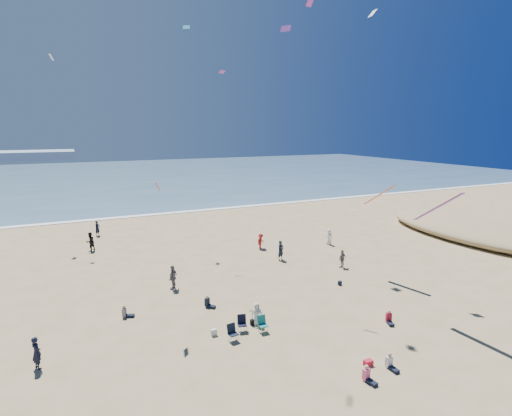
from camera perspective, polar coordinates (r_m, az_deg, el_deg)
name	(u,v)px	position (r m, az deg, el deg)	size (l,w,h in m)	color
ocean	(102,177)	(107.07, -21.14, 4.12)	(220.00, 100.00, 0.06)	#476B84
surf_line	(130,217)	(57.85, -17.53, -1.18)	(220.00, 1.20, 0.08)	white
standing_flyers	(221,282)	(30.10, -5.08, -10.48)	(35.30, 42.04, 1.92)	black
seated_group	(285,328)	(24.68, 4.19, -16.78)	(15.94, 12.71, 0.84)	silver
chair_cluster	(246,327)	(24.59, -1.39, -16.65)	(2.64, 1.50, 1.00)	black
white_tote	(214,332)	(24.80, -6.04, -17.25)	(0.35, 0.20, 0.40)	silver
black_backpack	(253,322)	(25.80, -0.46, -16.01)	(0.30, 0.22, 0.38)	black
cooler	(368,363)	(22.83, 15.74, -20.51)	(0.45, 0.30, 0.30)	red
navy_bag	(340,283)	(32.34, 11.89, -10.45)	(0.28, 0.18, 0.34)	black
kites_aloft	(302,91)	(28.64, 6.61, 16.26)	(44.69, 43.80, 28.00)	yellow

